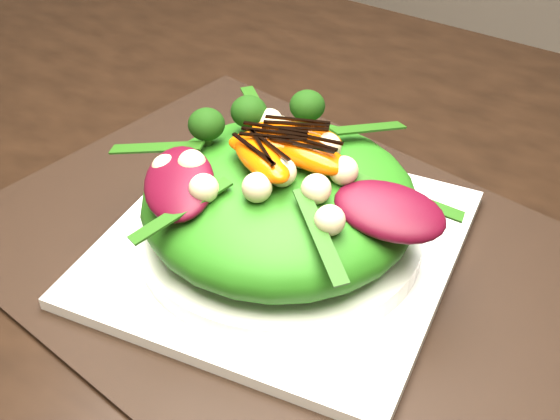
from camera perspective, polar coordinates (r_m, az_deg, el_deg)
The scene contains 10 objects.
dining_table at distance 0.58m, azimuth 18.15°, elevation -10.19°, with size 1.60×0.90×0.75m, color black.
placemat at distance 0.60m, azimuth 0.00°, elevation -3.26°, with size 0.48×0.36×0.00m, color black.
plate_base at distance 0.59m, azimuth 0.00°, elevation -2.76°, with size 0.26×0.26×0.01m, color white.
salad_bowl at distance 0.59m, azimuth 0.00°, elevation -1.78°, with size 0.22×0.22×0.02m, color white.
lettuce_mound at distance 0.57m, azimuth 0.00°, elevation 0.74°, with size 0.21×0.21×0.07m, color #2B7014.
radicchio_leaf at distance 0.52m, azimuth 8.35°, elevation -0.09°, with size 0.08×0.05×0.02m, color #410715.
orange_segment at distance 0.55m, azimuth -1.21°, elevation 5.39°, with size 0.07×0.03×0.02m, color #EF4C03.
broccoli_floret at distance 0.59m, azimuth -2.09°, elevation 8.18°, with size 0.04×0.04×0.04m, color black.
macadamia_nut at distance 0.51m, azimuth 0.08°, elevation 1.81°, with size 0.02×0.02×0.02m, color #C8B98D.
balsamic_drizzle at distance 0.55m, azimuth -1.22°, elevation 6.23°, with size 0.04×0.00×0.00m, color black.
Camera 1 is at (0.05, -0.40, 1.15)m, focal length 48.00 mm.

